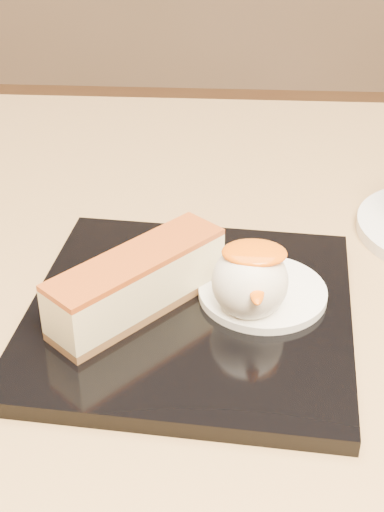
# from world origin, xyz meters

# --- Properties ---
(table) EXTENTS (0.80, 0.80, 0.72)m
(table) POSITION_xyz_m (0.00, 0.00, 0.56)
(table) COLOR black
(table) RESTS_ON ground
(dessert_plate) EXTENTS (0.24, 0.24, 0.01)m
(dessert_plate) POSITION_xyz_m (-0.02, -0.04, 0.73)
(dessert_plate) COLOR black
(dessert_plate) RESTS_ON table
(cheesecake) EXTENTS (0.11, 0.12, 0.04)m
(cheesecake) POSITION_xyz_m (-0.05, -0.05, 0.75)
(cheesecake) COLOR brown
(cheesecake) RESTS_ON dessert_plate
(cream_smear) EXTENTS (0.09, 0.09, 0.01)m
(cream_smear) POSITION_xyz_m (0.03, -0.03, 0.73)
(cream_smear) COLOR white
(cream_smear) RESTS_ON dessert_plate
(ice_cream_scoop) EXTENTS (0.05, 0.05, 0.05)m
(ice_cream_scoop) POSITION_xyz_m (0.02, -0.05, 0.76)
(ice_cream_scoop) COLOR white
(ice_cream_scoop) RESTS_ON cream_smear
(mango_sauce) EXTENTS (0.04, 0.03, 0.01)m
(mango_sauce) POSITION_xyz_m (0.03, -0.04, 0.78)
(mango_sauce) COLOR #F76307
(mango_sauce) RESTS_ON ice_cream_scoop
(mint_sprig) EXTENTS (0.04, 0.03, 0.00)m
(mint_sprig) POSITION_xyz_m (0.00, -0.00, 0.74)
(mint_sprig) COLOR #297B28
(mint_sprig) RESTS_ON cream_smear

